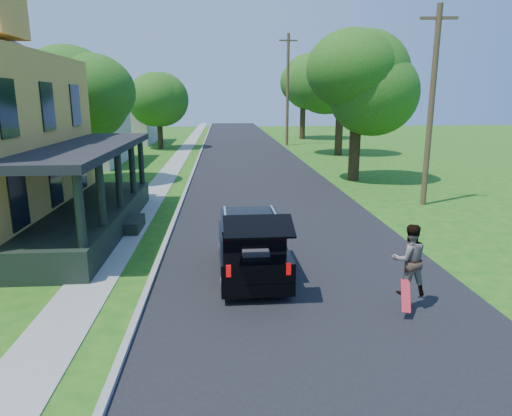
{
  "coord_description": "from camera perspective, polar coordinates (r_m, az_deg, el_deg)",
  "views": [
    {
      "loc": [
        -2.14,
        -10.2,
        4.66
      ],
      "look_at": [
        -1.16,
        3.0,
        1.48
      ],
      "focal_mm": 32.0,
      "sensor_mm": 36.0,
      "label": 1
    }
  ],
  "objects": [
    {
      "name": "tree_right_far",
      "position": [
        54.68,
        5.89,
        15.34
      ],
      "size": [
        7.78,
        7.49,
        9.83
      ],
      "rotation": [
        0.0,
        0.0,
        0.31
      ],
      "color": "black",
      "rests_on": "ground"
    },
    {
      "name": "tree_left_mid",
      "position": [
        27.05,
        -21.55,
        14.28
      ],
      "size": [
        5.85,
        5.69,
        8.51
      ],
      "rotation": [
        0.0,
        0.0,
        -0.02
      ],
      "color": "black",
      "rests_on": "ground"
    },
    {
      "name": "neighbor_house_mid",
      "position": [
        36.04,
        -23.13,
        11.71
      ],
      "size": [
        12.78,
        12.78,
        8.3
      ],
      "color": "#B0AB9C",
      "rests_on": "ground"
    },
    {
      "name": "sidewalk",
      "position": [
        30.75,
        -10.69,
        4.56
      ],
      "size": [
        1.3,
        120.0,
        0.03
      ],
      "primitive_type": "cube",
      "color": "gray",
      "rests_on": "ground"
    },
    {
      "name": "front_walk",
      "position": [
        18.39,
        -27.69,
        -2.76
      ],
      "size": [
        6.5,
        1.2,
        0.03
      ],
      "primitive_type": "cube",
      "color": "gray",
      "rests_on": "ground"
    },
    {
      "name": "ground",
      "position": [
        11.41,
        7.07,
        -10.69
      ],
      "size": [
        140.0,
        140.0,
        0.0
      ],
      "primitive_type": "plane",
      "color": "#195A12",
      "rests_on": "ground"
    },
    {
      "name": "skateboard",
      "position": [
        10.62,
        18.2,
        -10.5
      ],
      "size": [
        0.31,
        0.5,
        0.61
      ],
      "rotation": [
        0.0,
        0.0,
        -0.13
      ],
      "color": "red",
      "rests_on": "ground"
    },
    {
      "name": "utility_pole_near",
      "position": [
        21.46,
        21.07,
        11.86
      ],
      "size": [
        1.53,
        0.33,
        8.47
      ],
      "rotation": [
        0.0,
        0.0,
        -0.14
      ],
      "color": "#412B1E",
      "rests_on": "ground"
    },
    {
      "name": "tree_right_near",
      "position": [
        27.14,
        12.54,
        15.62
      ],
      "size": [
        5.9,
        5.99,
        8.61
      ],
      "rotation": [
        0.0,
        0.0,
        -0.17
      ],
      "color": "black",
      "rests_on": "ground"
    },
    {
      "name": "skateboarder",
      "position": [
        10.78,
        18.61,
        -6.11
      ],
      "size": [
        0.8,
        0.62,
        1.63
      ],
      "rotation": [
        0.0,
        0.0,
        3.14
      ],
      "color": "black",
      "rests_on": "ground"
    },
    {
      "name": "tree_right_mid",
      "position": [
        39.39,
        10.55,
        16.61
      ],
      "size": [
        8.65,
        8.43,
        10.57
      ],
      "rotation": [
        0.0,
        0.0,
        0.39
      ],
      "color": "black",
      "rests_on": "ground"
    },
    {
      "name": "curb",
      "position": [
        30.61,
        -7.8,
        4.63
      ],
      "size": [
        0.15,
        120.0,
        0.12
      ],
      "primitive_type": "cube",
      "color": "gray",
      "rests_on": "ground"
    },
    {
      "name": "utility_pole_far",
      "position": [
        47.19,
        3.97,
        14.62
      ],
      "size": [
        1.82,
        0.3,
        10.87
      ],
      "rotation": [
        0.0,
        0.0,
        0.01
      ],
      "color": "#412B1E",
      "rests_on": "ground"
    },
    {
      "name": "black_suv",
      "position": [
        12.34,
        -0.58,
        -4.76
      ],
      "size": [
        1.78,
        4.47,
        2.07
      ],
      "rotation": [
        0.0,
        0.0,
        0.02
      ],
      "color": "black",
      "rests_on": "ground"
    },
    {
      "name": "neighbor_house_far",
      "position": [
        51.47,
        -17.41,
        12.39
      ],
      "size": [
        12.78,
        12.78,
        8.3
      ],
      "color": "#B0AB9C",
      "rests_on": "ground"
    },
    {
      "name": "tree_left_far",
      "position": [
        44.97,
        -12.15,
        13.78
      ],
      "size": [
        5.22,
        5.2,
        7.74
      ],
      "rotation": [
        0.0,
        0.0,
        -0.09
      ],
      "color": "black",
      "rests_on": "ground"
    },
    {
      "name": "street",
      "position": [
        30.63,
        -0.19,
        4.76
      ],
      "size": [
        8.0,
        120.0,
        0.02
      ],
      "primitive_type": "cube",
      "color": "black",
      "rests_on": "ground"
    }
  ]
}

